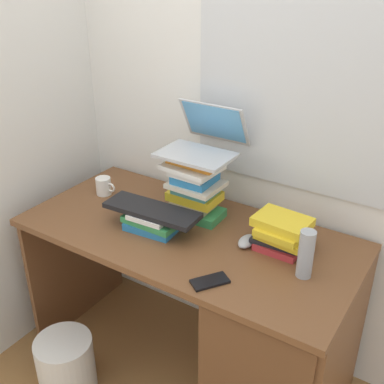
% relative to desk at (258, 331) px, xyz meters
% --- Properties ---
extents(ground_plane, '(6.00, 6.00, 0.00)m').
position_rel_desk_xyz_m(ground_plane, '(-0.37, 0.03, -0.42)').
color(ground_plane, olive).
extents(wall_back, '(6.00, 0.06, 2.60)m').
position_rel_desk_xyz_m(wall_back, '(-0.37, 0.42, 0.88)').
color(wall_back, white).
rests_on(wall_back, ground).
extents(wall_left, '(0.05, 6.00, 2.60)m').
position_rel_desk_xyz_m(wall_left, '(-1.23, 0.03, 0.88)').
color(wall_left, silver).
rests_on(wall_left, ground).
extents(desk, '(1.44, 0.69, 0.77)m').
position_rel_desk_xyz_m(desk, '(0.00, 0.00, 0.00)').
color(desk, brown).
rests_on(desk, ground).
extents(book_stack_tall, '(0.26, 0.21, 0.29)m').
position_rel_desk_xyz_m(book_stack_tall, '(-0.42, 0.16, 0.50)').
color(book_stack_tall, '#338C4C').
rests_on(book_stack_tall, desk).
extents(book_stack_keyboard_riser, '(0.24, 0.15, 0.08)m').
position_rel_desk_xyz_m(book_stack_keyboard_riser, '(-0.51, -0.04, 0.39)').
color(book_stack_keyboard_riser, '#2672B2').
rests_on(book_stack_keyboard_riser, desk).
extents(book_stack_side, '(0.24, 0.21, 0.14)m').
position_rel_desk_xyz_m(book_stack_side, '(0.02, 0.13, 0.42)').
color(book_stack_side, '#B22D33').
rests_on(book_stack_side, desk).
extents(laptop, '(0.31, 0.31, 0.20)m').
position_rel_desk_xyz_m(laptop, '(-0.42, 0.22, 0.69)').
color(laptop, '#B7BABF').
rests_on(laptop, book_stack_tall).
extents(keyboard, '(0.43, 0.16, 0.02)m').
position_rel_desk_xyz_m(keyboard, '(-0.51, -0.04, 0.44)').
color(keyboard, black).
rests_on(keyboard, book_stack_keyboard_riser).
extents(computer_mouse, '(0.06, 0.10, 0.04)m').
position_rel_desk_xyz_m(computer_mouse, '(-0.11, 0.07, 0.37)').
color(computer_mouse, '#A5A8AD').
rests_on(computer_mouse, desk).
extents(mug, '(0.11, 0.07, 0.09)m').
position_rel_desk_xyz_m(mug, '(-0.90, 0.10, 0.39)').
color(mug, white).
rests_on(mug, desk).
extents(water_bottle, '(0.06, 0.06, 0.19)m').
position_rel_desk_xyz_m(water_bottle, '(0.16, 0.00, 0.45)').
color(water_bottle, '#999EA5').
rests_on(water_bottle, desk).
extents(cell_phone, '(0.13, 0.15, 0.01)m').
position_rel_desk_xyz_m(cell_phone, '(-0.11, -0.22, 0.36)').
color(cell_phone, black).
rests_on(cell_phone, desk).
extents(wastebasket, '(0.26, 0.26, 0.28)m').
position_rel_desk_xyz_m(wastebasket, '(-0.76, -0.40, -0.28)').
color(wastebasket, silver).
rests_on(wastebasket, ground).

